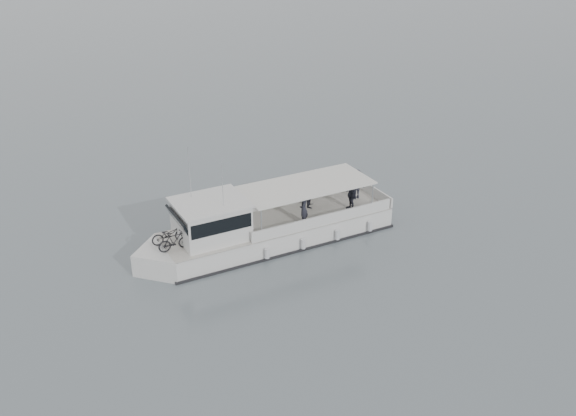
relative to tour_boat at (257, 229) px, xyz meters
name	(u,v)px	position (x,y,z in m)	size (l,w,h in m)	color
ground	(276,275)	(0.05, -2.79, -0.86)	(1400.00, 1400.00, 0.00)	#555F64
tour_boat	(257,229)	(0.00, 0.00, 0.00)	(12.65, 4.95, 5.27)	silver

